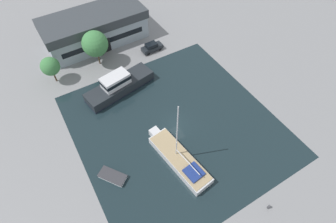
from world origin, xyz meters
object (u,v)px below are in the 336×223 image
Objects in this scene: warehouse_building at (95,28)px; parked_car at (152,47)px; quay_tree_by_water at (50,66)px; sailboat_moored at (179,159)px; quay_tree_near_building at (95,44)px; small_dinghy at (113,176)px; motor_cruiser at (119,85)px.

warehouse_building is 12.22m from parked_car.
warehouse_building is at bearing 34.45° from quay_tree_by_water.
quay_tree_near_building is at bearing 86.57° from sailboat_moored.
quay_tree_near_building is 24.62m from small_dinghy.
small_dinghy is at bearing 141.61° from motor_cruiser.
quay_tree_by_water is 27.40m from sailboat_moored.
parked_car reaches higher than small_dinghy.
motor_cruiser is 3.14× the size of small_dinghy.
motor_cruiser is (-10.20, -6.80, 0.47)m from parked_car.
small_dinghy is at bearing -86.62° from quay_tree_by_water.
small_dinghy is (-7.60, -14.58, -1.06)m from motor_cruiser.
warehouse_building is 7.46m from quay_tree_near_building.
motor_cruiser is 16.47m from small_dinghy.
parked_car is at bearing -9.41° from quay_tree_near_building.
quay_tree_near_building reaches higher than parked_car.
quay_tree_by_water is 12.22m from motor_cruiser.
parked_car is 27.82m from small_dinghy.
sailboat_moored is 17.18m from motor_cruiser.
warehouse_building is 4.72× the size of parked_car.
quay_tree_near_building reaches higher than motor_cruiser.
sailboat_moored is at bearing 174.29° from motor_cruiser.
sailboat_moored reaches higher than parked_car.
parked_car is (10.55, -1.75, -3.71)m from quay_tree_near_building.
quay_tree_by_water is at bearing -146.97° from warehouse_building.
parked_car is at bearing 14.46° from small_dinghy.
motor_cruiser is (-1.54, 17.10, 0.63)m from sailboat_moored.
quay_tree_near_building is 0.58× the size of sailboat_moored.
warehouse_building is 1.71× the size of sailboat_moored.
quay_tree_near_building is 1.36× the size of quay_tree_by_water.
parked_car is at bearing -3.75° from quay_tree_by_water.
quay_tree_near_building is 1.59× the size of parked_car.
warehouse_building is at bearing 36.69° from small_dinghy.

